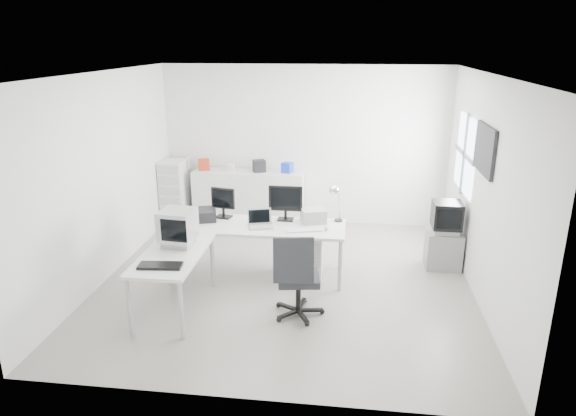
# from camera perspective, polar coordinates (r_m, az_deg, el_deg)

# --- Properties ---
(floor) EXTENTS (5.00, 5.00, 0.01)m
(floor) POSITION_cam_1_polar(r_m,az_deg,el_deg) (7.21, -0.20, -8.07)
(floor) COLOR #B1AB9F
(floor) RESTS_ON ground
(ceiling) EXTENTS (5.00, 5.00, 0.01)m
(ceiling) POSITION_cam_1_polar(r_m,az_deg,el_deg) (6.48, -0.23, 14.74)
(ceiling) COLOR white
(ceiling) RESTS_ON back_wall
(back_wall) EXTENTS (5.00, 0.02, 2.80)m
(back_wall) POSITION_cam_1_polar(r_m,az_deg,el_deg) (9.13, 1.80, 6.88)
(back_wall) COLOR silver
(back_wall) RESTS_ON floor
(left_wall) EXTENTS (0.02, 5.00, 2.80)m
(left_wall) POSITION_cam_1_polar(r_m,az_deg,el_deg) (7.44, -19.71, 3.20)
(left_wall) COLOR silver
(left_wall) RESTS_ON floor
(right_wall) EXTENTS (0.02, 5.00, 2.80)m
(right_wall) POSITION_cam_1_polar(r_m,az_deg,el_deg) (6.86, 20.97, 1.84)
(right_wall) COLOR silver
(right_wall) RESTS_ON floor
(window) EXTENTS (0.02, 1.20, 1.10)m
(window) POSITION_cam_1_polar(r_m,az_deg,el_deg) (7.95, 19.07, 5.66)
(window) COLOR white
(window) RESTS_ON right_wall
(wall_picture) EXTENTS (0.04, 0.90, 0.60)m
(wall_picture) POSITION_cam_1_polar(r_m,az_deg,el_deg) (6.84, 21.01, 6.11)
(wall_picture) COLOR black
(wall_picture) RESTS_ON right_wall
(main_desk) EXTENTS (2.40, 0.80, 0.75)m
(main_desk) POSITION_cam_1_polar(r_m,az_deg,el_deg) (7.26, -3.28, -4.67)
(main_desk) COLOR silver
(main_desk) RESTS_ON floor
(side_desk) EXTENTS (0.70, 1.40, 0.75)m
(side_desk) POSITION_cam_1_polar(r_m,az_deg,el_deg) (6.50, -12.51, -7.95)
(side_desk) COLOR silver
(side_desk) RESTS_ON floor
(drawer_pedestal) EXTENTS (0.40, 0.50, 0.60)m
(drawer_pedestal) POSITION_cam_1_polar(r_m,az_deg,el_deg) (7.24, 2.28, -5.33)
(drawer_pedestal) COLOR silver
(drawer_pedestal) RESTS_ON floor
(inkjet_printer) EXTENTS (0.52, 0.45, 0.16)m
(inkjet_printer) POSITION_cam_1_polar(r_m,az_deg,el_deg) (7.38, -9.71, -0.75)
(inkjet_printer) COLOR black
(inkjet_printer) RESTS_ON main_desk
(lcd_monitor_small) EXTENTS (0.38, 0.27, 0.44)m
(lcd_monitor_small) POSITION_cam_1_polar(r_m,az_deg,el_deg) (7.39, -7.21, 0.58)
(lcd_monitor_small) COLOR black
(lcd_monitor_small) RESTS_ON main_desk
(lcd_monitor_large) EXTENTS (0.48, 0.20, 0.49)m
(lcd_monitor_large) POSITION_cam_1_polar(r_m,az_deg,el_deg) (7.22, -0.28, 0.51)
(lcd_monitor_large) COLOR black
(lcd_monitor_large) RESTS_ON main_desk
(laptop) EXTENTS (0.38, 0.39, 0.20)m
(laptop) POSITION_cam_1_polar(r_m,az_deg,el_deg) (6.98, -3.09, -1.40)
(laptop) COLOR #B7B7BA
(laptop) RESTS_ON main_desk
(white_keyboard) EXTENTS (0.49, 0.27, 0.02)m
(white_keyboard) POSITION_cam_1_polar(r_m,az_deg,el_deg) (6.89, 1.77, -2.47)
(white_keyboard) COLOR silver
(white_keyboard) RESTS_ON main_desk
(white_mouse) EXTENTS (0.06, 0.06, 0.06)m
(white_mouse) POSITION_cam_1_polar(r_m,az_deg,el_deg) (6.91, 4.29, -2.25)
(white_mouse) COLOR silver
(white_mouse) RESTS_ON main_desk
(laser_printer) EXTENTS (0.40, 0.37, 0.19)m
(laser_printer) POSITION_cam_1_polar(r_m,az_deg,el_deg) (7.20, 2.85, -0.84)
(laser_printer) COLOR #A4A4A4
(laser_printer) RESTS_ON main_desk
(desk_lamp) EXTENTS (0.18, 0.18, 0.44)m
(desk_lamp) POSITION_cam_1_polar(r_m,az_deg,el_deg) (7.22, 5.68, 0.19)
(desk_lamp) COLOR silver
(desk_lamp) RESTS_ON main_desk
(crt_monitor) EXTENTS (0.42, 0.42, 0.44)m
(crt_monitor) POSITION_cam_1_polar(r_m,az_deg,el_deg) (6.48, -12.14, -2.26)
(crt_monitor) COLOR #B7B7BA
(crt_monitor) RESTS_ON side_desk
(black_keyboard) EXTENTS (0.51, 0.24, 0.03)m
(black_keyboard) POSITION_cam_1_polar(r_m,az_deg,el_deg) (6.00, -14.01, -6.24)
(black_keyboard) COLOR black
(black_keyboard) RESTS_ON side_desk
(office_chair) EXTENTS (0.72, 0.72, 1.09)m
(office_chair) POSITION_cam_1_polar(r_m,az_deg,el_deg) (6.15, 1.17, -7.29)
(office_chair) COLOR #2A2C2F
(office_chair) RESTS_ON floor
(tv_cabinet) EXTENTS (0.50, 0.41, 0.54)m
(tv_cabinet) POSITION_cam_1_polar(r_m,az_deg,el_deg) (7.84, 16.87, -4.48)
(tv_cabinet) COLOR gray
(tv_cabinet) RESTS_ON floor
(crt_tv) EXTENTS (0.50, 0.48, 0.45)m
(crt_tv) POSITION_cam_1_polar(r_m,az_deg,el_deg) (7.67, 17.20, -1.05)
(crt_tv) COLOR black
(crt_tv) RESTS_ON tv_cabinet
(sideboard) EXTENTS (1.96, 0.49, 0.98)m
(sideboard) POSITION_cam_1_polar(r_m,az_deg,el_deg) (9.24, -4.38, 1.15)
(sideboard) COLOR silver
(sideboard) RESTS_ON floor
(clutter_box_a) EXTENTS (0.24, 0.22, 0.19)m
(clutter_box_a) POSITION_cam_1_polar(r_m,az_deg,el_deg) (9.28, -9.33, 4.78)
(clutter_box_a) COLOR #A53017
(clutter_box_a) RESTS_ON sideboard
(clutter_box_b) EXTENTS (0.14, 0.13, 0.12)m
(clutter_box_b) POSITION_cam_1_polar(r_m,az_deg,el_deg) (9.16, -6.31, 4.51)
(clutter_box_b) COLOR silver
(clutter_box_b) RESTS_ON sideboard
(clutter_box_c) EXTENTS (0.26, 0.25, 0.21)m
(clutter_box_c) POSITION_cam_1_polar(r_m,az_deg,el_deg) (9.05, -3.22, 4.70)
(clutter_box_c) COLOR black
(clutter_box_c) RESTS_ON sideboard
(clutter_box_d) EXTENTS (0.22, 0.21, 0.18)m
(clutter_box_d) POSITION_cam_1_polar(r_m,az_deg,el_deg) (8.98, -0.07, 4.51)
(clutter_box_d) COLOR blue
(clutter_box_d) RESTS_ON sideboard
(clutter_bottle) EXTENTS (0.07, 0.07, 0.22)m
(clutter_bottle) POSITION_cam_1_polar(r_m,az_deg,el_deg) (9.40, -11.03, 4.94)
(clutter_bottle) COLOR silver
(clutter_bottle) RESTS_ON sideboard
(filing_cabinet) EXTENTS (0.41, 0.49, 1.17)m
(filing_cabinet) POSITION_cam_1_polar(r_m,az_deg,el_deg) (9.39, -12.50, 1.65)
(filing_cabinet) COLOR silver
(filing_cabinet) RESTS_ON floor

